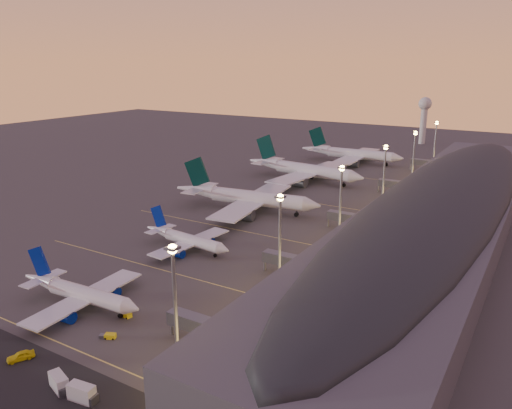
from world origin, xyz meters
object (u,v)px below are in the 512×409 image
(airliner_narrow_south, at_px, (79,293))
(radar_tower, at_px, (424,113))
(airliner_wide_mid, at_px, (303,170))
(service_van_d, at_px, (21,356))
(airliner_narrow_north, at_px, (186,239))
(baggage_tug_a, at_px, (108,336))
(catering_truck_a, at_px, (59,383))
(airliner_wide_far, at_px, (351,154))
(baggage_tug_b, at_px, (125,314))
(catering_truck_b, at_px, (83,394))
(airliner_wide_near, at_px, (245,197))

(airliner_narrow_south, height_order, radar_tower, radar_tower)
(airliner_wide_mid, bearing_deg, service_van_d, -77.29)
(airliner_narrow_north, relative_size, baggage_tug_a, 9.35)
(airliner_narrow_north, bearing_deg, catering_truck_a, -64.65)
(baggage_tug_a, height_order, catering_truck_a, catering_truck_a)
(airliner_wide_far, bearing_deg, service_van_d, -87.01)
(airliner_wide_far, relative_size, service_van_d, 11.73)
(airliner_narrow_south, height_order, service_van_d, airliner_narrow_south)
(airliner_wide_mid, height_order, radar_tower, radar_tower)
(airliner_narrow_north, distance_m, baggage_tug_b, 44.01)
(baggage_tug_a, bearing_deg, catering_truck_b, -79.38)
(airliner_wide_mid, xyz_separation_m, airliner_wide_far, (3.96, 54.81, -0.33))
(airliner_wide_mid, height_order, service_van_d, airliner_wide_mid)
(airliner_wide_mid, bearing_deg, baggage_tug_a, -73.49)
(airliner_wide_mid, xyz_separation_m, baggage_tug_b, (24.62, -144.38, -4.86))
(airliner_wide_mid, distance_m, baggage_tug_b, 146.55)
(radar_tower, xyz_separation_m, service_van_d, (-3.26, -312.97, -20.99))
(airliner_narrow_north, xyz_separation_m, airliner_wide_mid, (-9.46, 103.15, 2.17))
(airliner_narrow_north, height_order, airliner_wide_far, airliner_wide_far)
(airliner_narrow_south, bearing_deg, baggage_tug_a, -25.32)
(radar_tower, bearing_deg, airliner_wide_far, -101.86)
(airliner_wide_far, distance_m, catering_truck_a, 226.82)
(radar_tower, height_order, catering_truck_b, radar_tower)
(catering_truck_b, bearing_deg, radar_tower, 85.75)
(airliner_wide_far, height_order, radar_tower, radar_tower)
(airliner_wide_mid, xyz_separation_m, catering_truck_a, (34.20, -169.96, -3.98))
(airliner_wide_far, relative_size, catering_truck_b, 10.81)
(airliner_narrow_north, xyz_separation_m, catering_truck_b, (30.70, -66.63, -1.76))
(airliner_wide_near, height_order, catering_truck_b, airliner_wide_near)
(service_van_d, bearing_deg, catering_truck_b, 20.98)
(catering_truck_b, bearing_deg, airliner_narrow_south, 133.28)
(radar_tower, xyz_separation_m, baggage_tug_b, (1.67, -289.63, -21.39))
(airliner_narrow_north, height_order, catering_truck_b, airliner_narrow_north)
(airliner_wide_far, xyz_separation_m, catering_truck_a, (30.24, -224.77, -3.65))
(airliner_narrow_south, distance_m, airliner_narrow_north, 43.14)
(airliner_narrow_north, xyz_separation_m, catering_truck_a, (24.74, -66.81, -1.81))
(catering_truck_a, relative_size, service_van_d, 1.08)
(airliner_wide_mid, distance_m, service_van_d, 168.94)
(baggage_tug_b, distance_m, catering_truck_a, 27.33)
(catering_truck_a, distance_m, service_van_d, 14.69)
(service_van_d, bearing_deg, catering_truck_a, 17.99)
(radar_tower, bearing_deg, baggage_tug_a, -88.95)
(airliner_wide_far, height_order, baggage_tug_b, airliner_wide_far)
(baggage_tug_a, bearing_deg, airliner_wide_near, 80.42)
(airliner_wide_mid, bearing_deg, airliner_narrow_north, -78.75)
(airliner_narrow_north, height_order, service_van_d, airliner_narrow_north)
(catering_truck_b, bearing_deg, airliner_wide_near, 101.08)
(airliner_narrow_south, height_order, airliner_wide_mid, airliner_wide_mid)
(catering_truck_a, xyz_separation_m, service_van_d, (-14.51, 2.23, -0.49))
(radar_tower, xyz_separation_m, catering_truck_a, (11.25, -315.20, -20.50))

